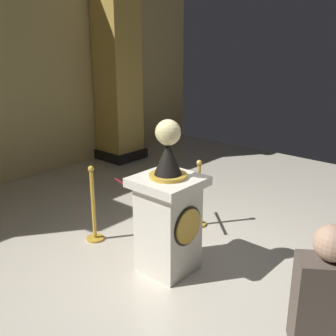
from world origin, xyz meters
name	(u,v)px	position (x,y,z in m)	size (l,w,h in m)	color
ground_plane	(187,266)	(0.00, 0.00, 0.00)	(10.42, 10.42, 0.00)	beige
pedestal_clock	(168,213)	(-0.19, 0.14, 0.72)	(0.70, 0.70, 1.80)	silver
stanchion_near	(198,203)	(0.97, 0.58, 0.34)	(0.24, 0.24, 0.99)	gold
stanchion_far	(94,215)	(-0.30, 1.36, 0.37)	(0.24, 0.24, 1.05)	gold
velvet_rope	(148,179)	(0.34, 0.97, 0.79)	(1.06, 1.05, 0.22)	#591419
column_right	(117,70)	(2.54, 3.95, 1.93)	(0.90, 0.90, 3.88)	black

